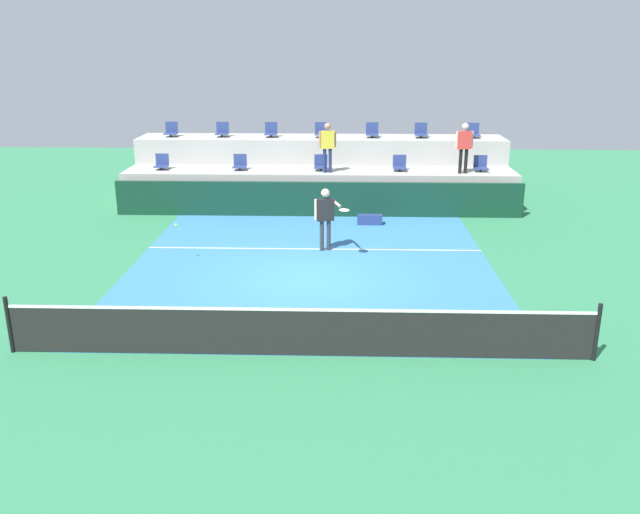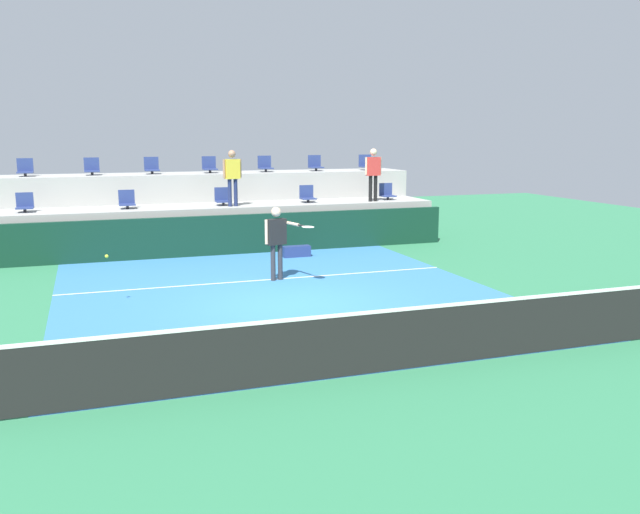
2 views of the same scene
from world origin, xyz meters
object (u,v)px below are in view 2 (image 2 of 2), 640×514
(stadium_chair_lower_far_left, at_px, (25,204))
(spectator_in_white, at_px, (373,170))
(stadium_chair_lower_center, at_px, (223,198))
(stadium_chair_lower_right, at_px, (307,195))
(stadium_chair_upper_mid_left, at_px, (152,167))
(tennis_player, at_px, (277,236))
(stadium_chair_lower_far_right, at_px, (387,193))
(stadium_chair_upper_center, at_px, (209,166))
(stadium_chair_upper_far_left, at_px, (25,169))
(stadium_chair_upper_left, at_px, (92,168))
(stadium_chair_upper_right, at_px, (315,164))
(tennis_ball, at_px, (107,256))
(stadium_chair_upper_far_right, at_px, (366,164))
(stadium_chair_upper_mid_right, at_px, (265,165))
(stadium_chair_lower_left, at_px, (127,201))
(equipment_bag, at_px, (296,251))
(spectator_leaning_on_rail, at_px, (232,173))

(stadium_chair_lower_far_left, relative_size, spectator_in_white, 0.32)
(stadium_chair_lower_center, distance_m, stadium_chair_lower_right, 2.62)
(stadium_chair_lower_center, bearing_deg, stadium_chair_upper_mid_left, 135.45)
(tennis_player, distance_m, spectator_in_white, 6.41)
(stadium_chair_upper_mid_left, height_order, tennis_player, stadium_chair_upper_mid_left)
(stadium_chair_lower_far_right, xyz_separation_m, stadium_chair_upper_center, (-5.34, 1.80, 0.85))
(stadium_chair_upper_far_left, distance_m, stadium_chair_upper_left, 1.83)
(stadium_chair_lower_far_left, bearing_deg, stadium_chair_upper_right, 11.52)
(tennis_ball, bearing_deg, stadium_chair_upper_far_right, 41.75)
(stadium_chair_lower_far_right, xyz_separation_m, stadium_chair_upper_mid_right, (-3.52, 1.80, 0.85))
(stadium_chair_upper_far_left, relative_size, stadium_chair_upper_center, 1.00)
(stadium_chair_lower_left, height_order, spectator_in_white, spectator_in_white)
(stadium_chair_upper_far_left, height_order, stadium_chair_upper_right, same)
(stadium_chair_lower_far_right, height_order, stadium_chair_upper_far_left, stadium_chair_upper_far_left)
(stadium_chair_lower_center, relative_size, stadium_chair_upper_left, 1.00)
(tennis_player, bearing_deg, stadium_chair_upper_far_right, 53.25)
(stadium_chair_upper_right, distance_m, equipment_bag, 4.95)
(stadium_chair_lower_far_right, relative_size, stadium_chair_upper_center, 1.00)
(stadium_chair_lower_center, distance_m, stadium_chair_upper_far_left, 5.76)
(stadium_chair_lower_right, relative_size, stadium_chair_upper_far_right, 1.00)
(tennis_ball, height_order, equipment_bag, tennis_ball)
(stadium_chair_upper_right, bearing_deg, stadium_chair_upper_mid_left, 180.00)
(stadium_chair_lower_far_right, bearing_deg, spectator_in_white, -149.60)
(stadium_chair_lower_center, bearing_deg, tennis_player, -86.75)
(stadium_chair_lower_left, bearing_deg, stadium_chair_upper_center, 34.09)
(tennis_player, bearing_deg, stadium_chair_upper_mid_left, 107.37)
(stadium_chair_upper_left, bearing_deg, stadium_chair_upper_mid_right, 0.00)
(spectator_in_white, bearing_deg, stadium_chair_upper_left, 165.10)
(stadium_chair_upper_mid_left, distance_m, stadium_chair_upper_right, 5.32)
(equipment_bag, bearing_deg, spectator_in_white, 30.92)
(stadium_chair_lower_left, distance_m, stadium_chair_upper_mid_right, 4.90)
(stadium_chair_lower_far_right, distance_m, stadium_chair_upper_left, 9.08)
(stadium_chair_lower_center, bearing_deg, stadium_chair_lower_right, 0.00)
(tennis_player, distance_m, equipment_bag, 3.14)
(equipment_bag, bearing_deg, spectator_leaning_on_rail, 126.18)
(stadium_chair_upper_far_left, xyz_separation_m, stadium_chair_upper_mid_right, (7.17, 0.00, 0.00))
(stadium_chair_lower_far_right, xyz_separation_m, stadium_chair_upper_far_left, (-10.70, 1.80, 0.85))
(stadium_chair_upper_right, relative_size, tennis_player, 0.31)
(spectator_leaning_on_rail, xyz_separation_m, equipment_bag, (1.34, -1.84, -2.06))
(spectator_in_white, relative_size, tennis_ball, 23.84)
(stadium_chair_upper_mid_right, height_order, stadium_chair_upper_right, same)
(stadium_chair_lower_far_left, distance_m, tennis_ball, 6.34)
(stadium_chair_lower_center, bearing_deg, tennis_ball, -119.82)
(stadium_chair_upper_right, distance_m, tennis_player, 7.58)
(stadium_chair_lower_center, distance_m, tennis_ball, 6.96)
(stadium_chair_lower_right, xyz_separation_m, stadium_chair_lower_far_right, (2.67, 0.00, 0.00))
(tennis_player, height_order, tennis_ball, tennis_player)
(stadium_chair_lower_far_left, bearing_deg, stadium_chair_upper_center, 18.78)
(stadium_chair_lower_far_left, bearing_deg, stadium_chair_upper_far_right, 9.59)
(stadium_chair_lower_right, distance_m, stadium_chair_upper_center, 3.33)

